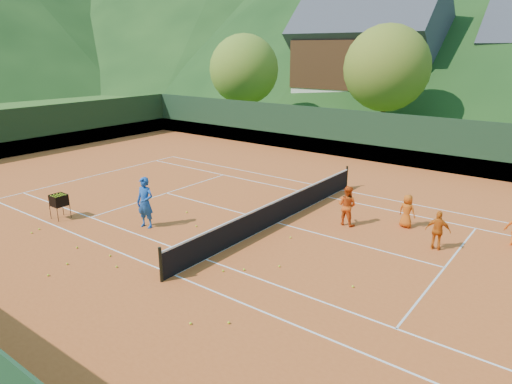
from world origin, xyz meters
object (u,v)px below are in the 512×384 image
Objects in this scene: coach at (145,203)px; tennis_net at (277,211)px; student_c at (407,211)px; student_b at (438,231)px; chalet_left at (368,59)px; ball_hopper at (59,201)px; student_a at (347,205)px.

coach reaches higher than tennis_net.
tennis_net is (-4.19, -2.64, -0.15)m from student_c.
coach is 1.43× the size of student_b.
tennis_net is at bearing 39.30° from student_c.
coach is 34.30m from chalet_left.
coach is 1.98× the size of ball_hopper.
student_a is 0.11× the size of chalet_left.
coach is 9.99m from student_c.
tennis_net is (-2.24, -1.48, -0.29)m from student_a.
student_c is 1.30× the size of ball_hopper.
student_b is at bearing 14.28° from coach.
student_c reaches higher than ball_hopper.
student_a is 2.27m from student_c.
tennis_net is 8.76m from ball_hopper.
student_a reaches higher than student_b.
tennis_net is 12.07× the size of ball_hopper.
student_c is 0.11× the size of tennis_net.
tennis_net is at bearing -71.57° from chalet_left.
ball_hopper is (-3.52, -1.48, -0.24)m from coach.
student_b is at bearing 25.18° from ball_hopper.
student_a is 0.13× the size of tennis_net.
student_b is 2.10m from student_c.
student_b is at bearing 178.16° from student_a.
student_b is at bearing 145.14° from student_c.
tennis_net is 32.04m from chalet_left.
student_b is 0.11× the size of tennis_net.
coach is at bearing 41.18° from student_a.
student_a is at bearing -15.58° from student_b.
ball_hopper is at bearing -85.53° from chalet_left.
chalet_left is at bearing -72.98° from student_b.
chalet_left is (-15.75, 28.76, 4.94)m from student_b.
student_a is at bearing -66.77° from chalet_left.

